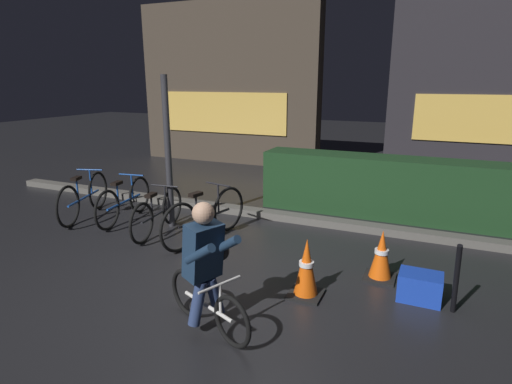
% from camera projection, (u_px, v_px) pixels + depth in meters
% --- Properties ---
extents(ground_plane, '(40.00, 40.00, 0.00)m').
position_uv_depth(ground_plane, '(221.00, 273.00, 5.07)').
color(ground_plane, black).
extents(sidewalk_curb, '(12.00, 0.24, 0.12)m').
position_uv_depth(sidewalk_curb, '(283.00, 216.00, 7.00)').
color(sidewalk_curb, '#56544F').
rests_on(sidewalk_curb, ground).
extents(hedge_row, '(4.80, 0.70, 1.02)m').
position_uv_depth(hedge_row, '(403.00, 189.00, 6.98)').
color(hedge_row, '#19381C').
rests_on(hedge_row, ground).
extents(storefront_left, '(5.20, 0.54, 4.32)m').
position_uv_depth(storefront_left, '(228.00, 84.00, 11.50)').
color(storefront_left, '#42382D').
rests_on(storefront_left, ground).
extents(storefront_right, '(4.35, 0.54, 4.19)m').
position_uv_depth(storefront_right, '(487.00, 88.00, 9.66)').
color(storefront_right, '#262328').
rests_on(storefront_right, ground).
extents(street_post, '(0.10, 0.10, 2.36)m').
position_uv_depth(street_post, '(168.00, 154.00, 6.42)').
color(street_post, '#2D2D33').
rests_on(street_post, ground).
extents(parked_bike_leftmost, '(0.59, 1.63, 0.78)m').
position_uv_depth(parked_bike_leftmost, '(84.00, 197.00, 7.07)').
color(parked_bike_leftmost, black).
rests_on(parked_bike_leftmost, ground).
extents(parked_bike_left_mid, '(0.46, 1.58, 0.73)m').
position_uv_depth(parked_bike_left_mid, '(124.00, 201.00, 6.91)').
color(parked_bike_left_mid, black).
rests_on(parked_bike_left_mid, ground).
extents(parked_bike_center_left, '(0.46, 1.50, 0.70)m').
position_uv_depth(parked_bike_center_left, '(158.00, 213.00, 6.34)').
color(parked_bike_center_left, black).
rests_on(parked_bike_center_left, ground).
extents(parked_bike_center_right, '(0.50, 1.70, 0.80)m').
position_uv_depth(parked_bike_center_right, '(206.00, 217.00, 6.03)').
color(parked_bike_center_right, black).
rests_on(parked_bike_center_right, ground).
extents(traffic_cone_near, '(0.36, 0.36, 0.66)m').
position_uv_depth(traffic_cone_near, '(306.00, 269.00, 4.47)').
color(traffic_cone_near, black).
rests_on(traffic_cone_near, ground).
extents(traffic_cone_far, '(0.36, 0.36, 0.60)m').
position_uv_depth(traffic_cone_far, '(381.00, 256.00, 4.87)').
color(traffic_cone_far, black).
rests_on(traffic_cone_far, ground).
extents(blue_crate, '(0.44, 0.33, 0.30)m').
position_uv_depth(blue_crate, '(420.00, 287.00, 4.43)').
color(blue_crate, '#193DB7').
rests_on(blue_crate, ground).
extents(cyclist, '(1.11, 0.65, 1.25)m').
position_uv_depth(cyclist, '(207.00, 266.00, 3.81)').
color(cyclist, black).
rests_on(cyclist, ground).
extents(closed_umbrella, '(0.09, 0.32, 0.82)m').
position_uv_depth(closed_umbrella, '(456.00, 280.00, 4.02)').
color(closed_umbrella, black).
rests_on(closed_umbrella, ground).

